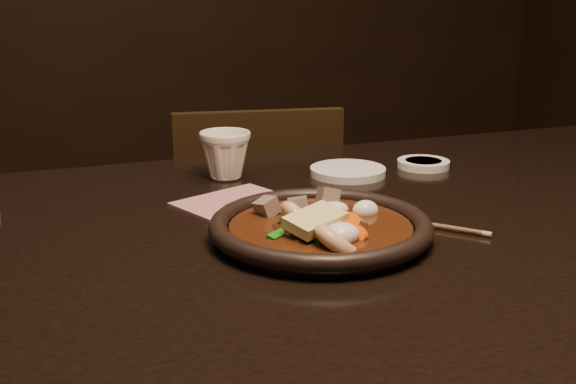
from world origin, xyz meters
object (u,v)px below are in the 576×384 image
object	(u,v)px
chair	(254,255)
tea_cup	(225,153)
table	(413,267)
plate	(321,228)

from	to	relation	value
chair	tea_cup	distance (m)	0.56
table	tea_cup	size ratio (longest dim) A/B	18.74
plate	tea_cup	bearing A→B (deg)	95.87
table	chair	bearing A→B (deg)	91.79
chair	tea_cup	size ratio (longest dim) A/B	9.44
chair	table	bearing A→B (deg)	101.54
tea_cup	table	bearing A→B (deg)	-55.81
chair	tea_cup	xyz separation A→B (m)	(-0.17, -0.40, 0.35)
plate	table	bearing A→B (deg)	13.64
table	plate	bearing A→B (deg)	-166.36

